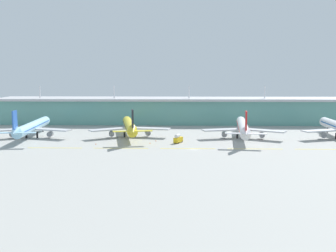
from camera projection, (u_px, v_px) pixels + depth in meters
name	position (u px, v px, depth m)	size (l,w,h in m)	color
ground_plane	(194.00, 149.00, 203.96)	(600.00, 600.00, 0.00)	#9E9E99
terminal_building	(189.00, 110.00, 308.92)	(288.00, 34.00, 28.38)	#5B9E93
airliner_nearest	(32.00, 127.00, 240.48)	(48.67, 70.38, 18.90)	#9ED1EA
airliner_near_middle	(130.00, 126.00, 243.47)	(48.01, 65.11, 18.90)	yellow
airliner_far_middle	(243.00, 127.00, 238.39)	(48.50, 72.21, 18.90)	white
taxiway_stripe_west	(55.00, 148.00, 207.90)	(28.00, 0.70, 0.04)	yellow
taxiway_stripe_mid_west	(121.00, 148.00, 207.00)	(28.00, 0.70, 0.04)	yellow
taxiway_stripe_centre	(188.00, 149.00, 206.10)	(28.00, 0.70, 0.04)	yellow
taxiway_stripe_mid_east	(255.00, 149.00, 205.19)	(28.00, 0.70, 0.04)	yellow
taxiway_stripe_east	(323.00, 149.00, 204.29)	(28.00, 0.70, 0.04)	yellow
fuel_truck	(178.00, 139.00, 222.77)	(5.39, 7.63, 4.95)	gold
safety_cone_left_wingtip	(156.00, 141.00, 228.41)	(0.56, 0.56, 0.70)	orange
safety_cone_nose_front	(96.00, 144.00, 218.04)	(0.56, 0.56, 0.70)	orange
safety_cone_right_wingtip	(150.00, 143.00, 220.72)	(0.56, 0.56, 0.70)	orange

